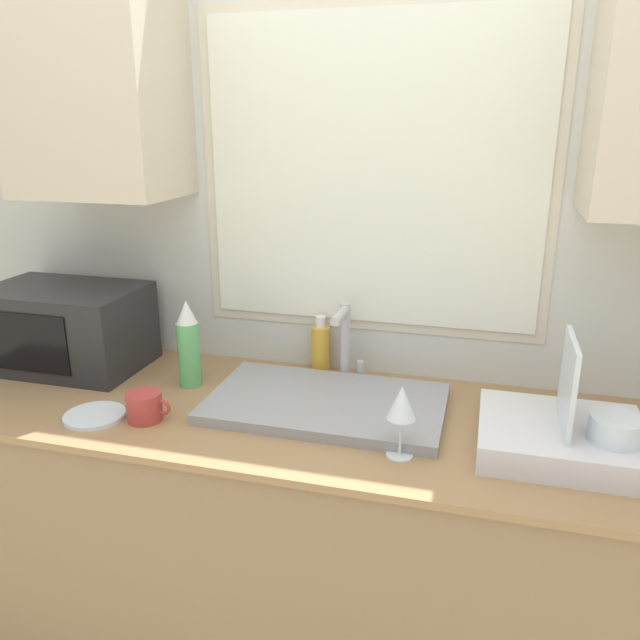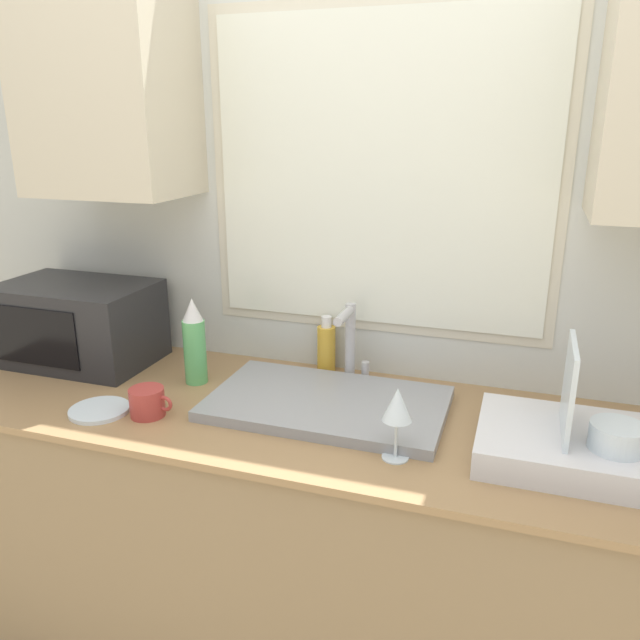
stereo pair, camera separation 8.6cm
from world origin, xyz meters
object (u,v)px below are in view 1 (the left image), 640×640
object	(u,v)px
faucet	(345,337)
dish_rack	(565,434)
mug_near_sink	(145,406)
microwave	(66,327)
spray_bottle	(189,345)
wine_glass	(402,405)
soap_bottle	(320,347)

from	to	relation	value
faucet	dish_rack	bearing A→B (deg)	-25.28
mug_near_sink	microwave	bearing A→B (deg)	147.32
spray_bottle	mug_near_sink	bearing A→B (deg)	-92.69
faucet	dish_rack	xyz separation A→B (m)	(0.61, -0.29, -0.09)
wine_glass	microwave	bearing A→B (deg)	165.51
faucet	microwave	xyz separation A→B (m)	(-0.90, -0.12, -0.01)
mug_near_sink	wine_glass	world-z (taller)	wine_glass
mug_near_sink	soap_bottle	bearing A→B (deg)	51.18
soap_bottle	wine_glass	bearing A→B (deg)	-54.93
dish_rack	soap_bottle	bearing A→B (deg)	154.45
soap_bottle	mug_near_sink	distance (m)	0.58
microwave	soap_bottle	size ratio (longest dim) A/B	2.67
faucet	soap_bottle	world-z (taller)	faucet
dish_rack	spray_bottle	bearing A→B (deg)	173.02
mug_near_sink	spray_bottle	bearing A→B (deg)	87.31
spray_bottle	mug_near_sink	distance (m)	0.26
faucet	spray_bottle	world-z (taller)	spray_bottle
soap_bottle	mug_near_sink	bearing A→B (deg)	-128.82
spray_bottle	soap_bottle	size ratio (longest dim) A/B	1.45
microwave	soap_bottle	distance (m)	0.83
spray_bottle	soap_bottle	xyz separation A→B (m)	(0.35, 0.21, -0.05)
microwave	dish_rack	distance (m)	1.52
soap_bottle	spray_bottle	bearing A→B (deg)	-149.52
microwave	wine_glass	xyz separation A→B (m)	(1.13, -0.29, 0.00)
mug_near_sink	wine_glass	distance (m)	0.69
microwave	dish_rack	xyz separation A→B (m)	(1.51, -0.17, -0.08)
faucet	soap_bottle	xyz separation A→B (m)	(-0.09, 0.05, -0.06)
microwave	wine_glass	bearing A→B (deg)	-14.49
mug_near_sink	wine_glass	xyz separation A→B (m)	(0.69, -0.01, 0.10)
microwave	dish_rack	bearing A→B (deg)	-6.39
wine_glass	faucet	bearing A→B (deg)	119.34
dish_rack	spray_bottle	distance (m)	1.07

